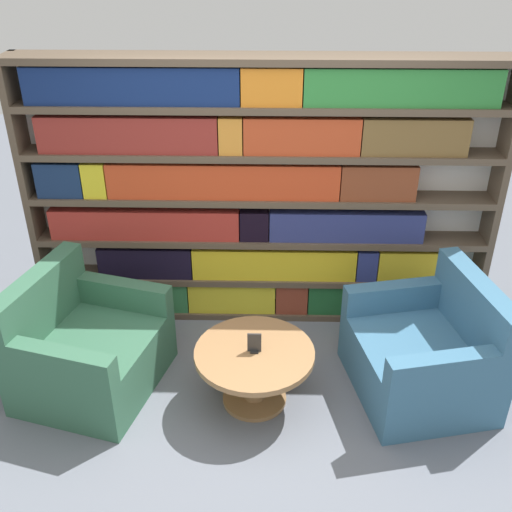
{
  "coord_description": "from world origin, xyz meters",
  "views": [
    {
      "loc": [
        0.06,
        -2.77,
        2.88
      ],
      "look_at": [
        -0.03,
        0.76,
        0.87
      ],
      "focal_mm": 42.0,
      "sensor_mm": 36.0,
      "label": 1
    }
  ],
  "objects": [
    {
      "name": "coffee_table",
      "position": [
        -0.03,
        0.31,
        0.3
      ],
      "size": [
        0.79,
        0.79,
        0.42
      ],
      "color": "olive",
      "rests_on": "ground_plane"
    },
    {
      "name": "ground_plane",
      "position": [
        0.0,
        0.0,
        0.0
      ],
      "size": [
        14.0,
        14.0,
        0.0
      ],
      "primitive_type": "plane",
      "color": "slate"
    },
    {
      "name": "table_sign",
      "position": [
        -0.03,
        0.31,
        0.48
      ],
      "size": [
        0.09,
        0.06,
        0.14
      ],
      "color": "black",
      "rests_on": "coffee_table"
    },
    {
      "name": "armchair_right",
      "position": [
        1.13,
        0.45,
        0.29
      ],
      "size": [
        1.0,
        1.08,
        0.84
      ],
      "rotation": [
        0.0,
        0.0,
        -1.36
      ],
      "color": "#386684",
      "rests_on": "ground_plane"
    },
    {
      "name": "armchair_left",
      "position": [
        -1.18,
        0.46,
        0.29
      ],
      "size": [
        1.05,
        1.12,
        0.84
      ],
      "rotation": [
        0.0,
        0.0,
        1.3
      ],
      "color": "#336047",
      "rests_on": "ground_plane"
    },
    {
      "name": "bookshelf",
      "position": [
        -0.03,
        1.39,
        1.04
      ],
      "size": [
        3.53,
        0.3,
        2.07
      ],
      "color": "silver",
      "rests_on": "ground_plane"
    }
  ]
}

